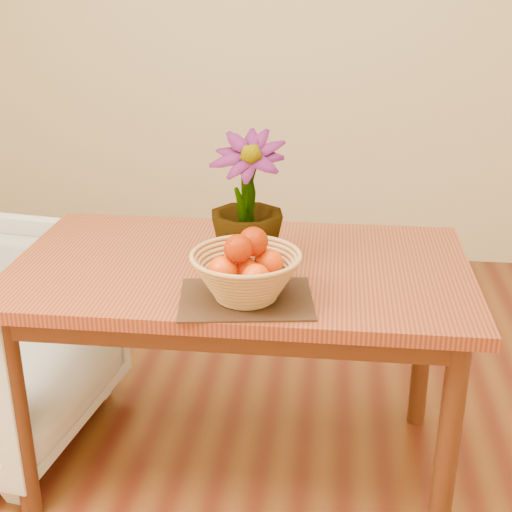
# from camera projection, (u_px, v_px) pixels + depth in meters

# --- Properties ---
(wall_back) EXTENTS (4.00, 0.02, 2.70)m
(wall_back) POSITION_uv_depth(u_px,v_px,m) (289.00, 16.00, 3.75)
(wall_back) COLOR beige
(wall_back) RESTS_ON floor
(table) EXTENTS (1.40, 0.80, 0.75)m
(table) POSITION_uv_depth(u_px,v_px,m) (240.00, 289.00, 2.21)
(table) COLOR brown
(table) RESTS_ON floor
(placemat) EXTENTS (0.40, 0.32, 0.01)m
(placemat) POSITION_uv_depth(u_px,v_px,m) (246.00, 299.00, 1.94)
(placemat) COLOR #311E12
(placemat) RESTS_ON table
(wicker_basket) EXTENTS (0.30, 0.30, 0.12)m
(wicker_basket) POSITION_uv_depth(u_px,v_px,m) (246.00, 278.00, 1.92)
(wicker_basket) COLOR #B27B4A
(wicker_basket) RESTS_ON placemat
(orange_pile) EXTENTS (0.20, 0.19, 0.14)m
(orange_pile) POSITION_uv_depth(u_px,v_px,m) (246.00, 257.00, 1.90)
(orange_pile) COLOR #F54204
(orange_pile) RESTS_ON wicker_basket
(potted_plant) EXTENTS (0.25, 0.25, 0.40)m
(potted_plant) POSITION_uv_depth(u_px,v_px,m) (247.00, 200.00, 2.11)
(potted_plant) COLOR #1B4D16
(potted_plant) RESTS_ON table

